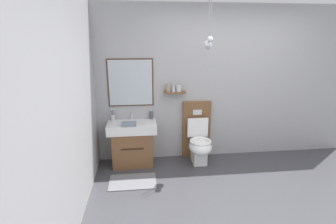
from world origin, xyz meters
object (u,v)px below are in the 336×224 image
vanity_sink_left (133,142)px  toilet (198,140)px  folded_hand_towel (129,124)px  toothbrush_cup (113,117)px  soap_dispenser (151,115)px

vanity_sink_left → toilet: size_ratio=0.78×
toilet → folded_hand_towel: toilet is taller
toothbrush_cup → folded_hand_towel: (0.27, -0.29, -0.04)m
toilet → toothbrush_cup: toilet is taller
toothbrush_cup → folded_hand_towel: bearing=-47.1°
toilet → folded_hand_towel: bearing=-173.6°
soap_dispenser → folded_hand_towel: (-0.36, -0.30, -0.05)m
vanity_sink_left → folded_hand_towel: (-0.04, -0.13, 0.36)m
vanity_sink_left → toilet: bearing=-0.3°
toilet → soap_dispenser: 0.90m
toilet → soap_dispenser: toilet is taller
toothbrush_cup → soap_dispenser: bearing=0.9°
toilet → soap_dispenser: bearing=167.6°
vanity_sink_left → toothbrush_cup: 0.52m
toothbrush_cup → soap_dispenser: size_ratio=1.23×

